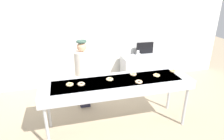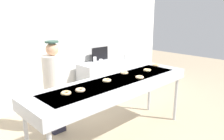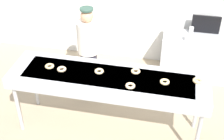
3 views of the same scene
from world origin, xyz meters
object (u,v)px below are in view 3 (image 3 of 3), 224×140
object	(u,v)px
plain_donut_1	(136,71)
paper_cup_1	(187,38)
plain_donut_2	(62,69)
fryer_conveyor	(108,81)
plain_donut_5	(99,71)
menu_display	(206,24)
plain_donut_6	(165,82)
plain_donut_0	(130,86)
plain_donut_4	(50,66)
prep_counter	(201,58)
worker_baker	(88,46)
plain_donut_3	(198,81)
paper_cup_2	(191,30)

from	to	relation	value
plain_donut_1	paper_cup_1	bearing A→B (deg)	63.16
plain_donut_2	fryer_conveyor	bearing A→B (deg)	0.74
plain_donut_5	menu_display	world-z (taller)	menu_display
plain_donut_5	plain_donut_6	distance (m)	0.95
plain_donut_0	plain_donut_5	xyz separation A→B (m)	(-0.50, 0.24, 0.00)
paper_cup_1	plain_donut_4	bearing A→B (deg)	-141.72
fryer_conveyor	prep_counter	world-z (taller)	fryer_conveyor
paper_cup_1	plain_donut_1	bearing A→B (deg)	-116.84
fryer_conveyor	plain_donut_5	bearing A→B (deg)	158.51
fryer_conveyor	plain_donut_4	world-z (taller)	plain_donut_4
plain_donut_0	prep_counter	bearing A→B (deg)	61.44
plain_donut_0	worker_baker	bearing A→B (deg)	129.32
plain_donut_2	menu_display	bearing A→B (deg)	43.46
plain_donut_0	plain_donut_1	world-z (taller)	same
fryer_conveyor	plain_donut_2	size ratio (longest dim) A/B	21.35
paper_cup_1	worker_baker	bearing A→B (deg)	-157.64
plain_donut_3	paper_cup_2	distance (m)	1.79
plain_donut_4	plain_donut_0	bearing A→B (deg)	-9.70
plain_donut_4	prep_counter	distance (m)	2.96
paper_cup_2	plain_donut_2	bearing A→B (deg)	-134.12
plain_donut_2	prep_counter	bearing A→B (deg)	40.13
plain_donut_1	plain_donut_2	world-z (taller)	same
plain_donut_3	plain_donut_5	bearing A→B (deg)	-177.27
plain_donut_4	plain_donut_2	bearing A→B (deg)	-9.91
plain_donut_5	paper_cup_2	world-z (taller)	plain_donut_5
worker_baker	paper_cup_1	distance (m)	1.78
worker_baker	menu_display	distance (m)	2.24
plain_donut_0	plain_donut_1	distance (m)	0.35
plain_donut_6	menu_display	size ratio (longest dim) A/B	0.26
fryer_conveyor	plain_donut_2	xyz separation A→B (m)	(-0.69, -0.01, 0.11)
plain_donut_0	plain_donut_6	bearing A→B (deg)	22.04
plain_donut_0	plain_donut_1	bearing A→B (deg)	86.65
worker_baker	paper_cup_2	size ratio (longest dim) A/B	12.58
plain_donut_2	menu_display	size ratio (longest dim) A/B	0.26
plain_donut_5	worker_baker	bearing A→B (deg)	115.36
prep_counter	paper_cup_1	xyz separation A→B (m)	(-0.32, -0.17, 0.49)
plain_donut_3	plain_donut_5	xyz separation A→B (m)	(-1.39, -0.07, 0.00)
plain_donut_6	menu_display	xyz separation A→B (m)	(0.61, 1.99, -0.04)
paper_cup_1	plain_donut_3	bearing A→B (deg)	-84.23
plain_donut_4	paper_cup_2	world-z (taller)	plain_donut_4
fryer_conveyor	plain_donut_1	size ratio (longest dim) A/B	21.35
prep_counter	plain_donut_1	bearing A→B (deg)	-123.07
plain_donut_3	plain_donut_6	bearing A→B (deg)	-164.13
fryer_conveyor	paper_cup_1	distance (m)	1.94
plain_donut_1	worker_baker	world-z (taller)	worker_baker
fryer_conveyor	plain_donut_5	xyz separation A→B (m)	(-0.14, 0.06, 0.11)
plain_donut_5	paper_cup_1	world-z (taller)	plain_donut_5
plain_donut_3	plain_donut_4	world-z (taller)	same
plain_donut_6	plain_donut_3	bearing A→B (deg)	15.87
fryer_conveyor	plain_donut_4	distance (m)	0.90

